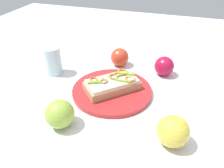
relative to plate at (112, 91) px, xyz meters
name	(u,v)px	position (x,y,z in m)	size (l,w,h in m)	color
ground_plane	(112,92)	(0.00, 0.00, -0.01)	(2.00, 2.00, 0.00)	silver
plate	(112,91)	(0.00, 0.00, 0.00)	(0.27, 0.27, 0.02)	#AF282A
sandwich	(112,84)	(0.00, 0.00, 0.03)	(0.19, 0.19, 0.05)	tan
apple_0	(164,66)	(0.17, -0.15, 0.03)	(0.07, 0.07, 0.07)	#A71236
apple_1	(60,114)	(-0.19, 0.09, 0.03)	(0.08, 0.08, 0.08)	#8FB53E
apple_2	(120,57)	(0.20, 0.03, 0.03)	(0.07, 0.07, 0.07)	red
apple_3	(173,131)	(-0.17, -0.21, 0.03)	(0.08, 0.08, 0.08)	gold
drinking_glass	(53,61)	(0.06, 0.26, 0.05)	(0.07, 0.07, 0.11)	silver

